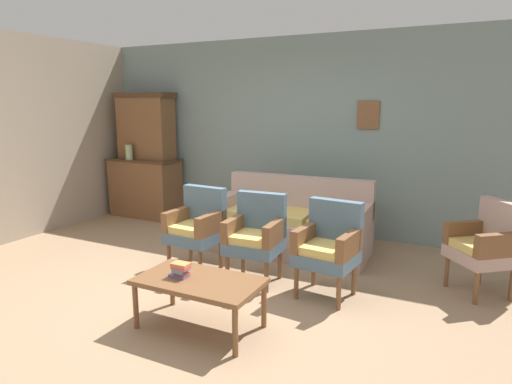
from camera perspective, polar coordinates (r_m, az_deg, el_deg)
name	(u,v)px	position (r m, az deg, el deg)	size (l,w,h in m)	color
ground_plane	(201,299)	(4.28, -7.08, -13.58)	(7.68, 7.68, 0.00)	#997A5B
wall_back_with_decor	(303,136)	(6.25, 6.12, 7.22)	(6.40, 0.09, 2.70)	gray
side_cabinet	(146,187)	(7.34, -14.07, 0.60)	(1.16, 0.55, 0.93)	brown
cabinet_upper_hutch	(146,125)	(7.29, -14.04, 8.33)	(0.99, 0.38, 1.03)	brown
vase_on_cabinet	(129,152)	(7.21, -16.08, 4.96)	(0.11, 0.11, 0.23)	#9BAD7E
floral_couch	(292,226)	(5.44, 4.66, -4.36)	(1.89, 0.87, 0.90)	tan
armchair_by_doorway	(197,225)	(4.86, -7.61, -4.22)	(0.55, 0.52, 0.90)	slate
armchair_near_couch_end	(256,234)	(4.50, -0.01, -5.41)	(0.55, 0.52, 0.90)	slate
armchair_row_middle	(329,245)	(4.22, 9.36, -6.73)	(0.57, 0.54, 0.90)	slate
wingback_chair_by_fireplace	(486,243)	(4.74, 27.56, -5.87)	(0.71, 0.71, 0.90)	tan
coffee_table	(199,284)	(3.64, -7.32, -11.72)	(1.00, 0.56, 0.42)	brown
book_stack_on_table	(180,270)	(3.67, -9.72, -9.86)	(0.16, 0.11, 0.12)	slate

